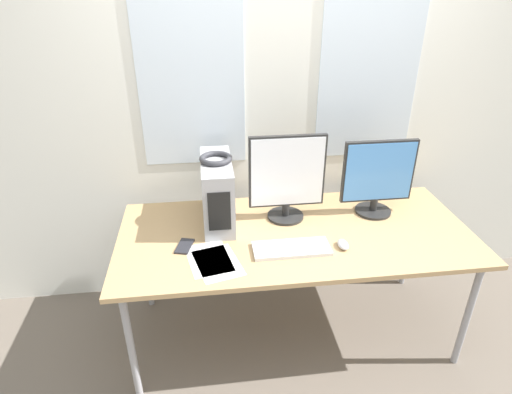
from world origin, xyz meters
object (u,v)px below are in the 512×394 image
Objects in this scene: pc_tower at (217,191)px; keyboard at (291,248)px; cell_phone at (185,246)px; monitor_main at (287,177)px; mouse at (343,245)px; headphones at (216,158)px; monitor_right_near at (378,177)px.

pc_tower is 1.16× the size of keyboard.
pc_tower is 3.07× the size of cell_phone.
monitor_main is 1.27× the size of keyboard.
pc_tower is at bearing 150.14° from mouse.
headphones is 0.98m from monitor_right_near.
monitor_main is (0.41, -0.02, 0.08)m from pc_tower.
pc_tower is at bearing 178.42° from monitor_right_near.
headphones reaches higher than pc_tower.
pc_tower is 4.88× the size of mouse.
pc_tower is 0.78m from mouse.
monitor_right_near is 3.01× the size of cell_phone.
monitor_main is 3.36× the size of cell_phone.
monitor_main is (0.41, -0.02, -0.13)m from headphones.
mouse is (0.28, -0.01, 0.01)m from keyboard.
keyboard is at bearing 4.90° from cell_phone.
pc_tower is at bearing -90.00° from headphones.
monitor_main reaches higher than cell_phone.
monitor_right_near reaches higher than mouse.
pc_tower is 0.38m from cell_phone.
monitor_right_near is (0.55, -0.01, -0.03)m from monitor_main.
mouse is at bearing -1.50° from keyboard.
keyboard is 0.28m from mouse.
keyboard is at bearing -44.74° from pc_tower.
pc_tower is 0.21m from headphones.
headphones reaches higher than cell_phone.
mouse is (0.25, -0.36, -0.25)m from monitor_main.
headphones is 1.20× the size of cell_phone.
pc_tower is 0.92× the size of monitor_main.
cell_phone is at bearing -126.74° from pc_tower.
keyboard is (-0.59, -0.34, -0.23)m from monitor_right_near.
monitor_right_near is 0.72m from keyboard.
monitor_right_near is at bearing 49.11° from mouse.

